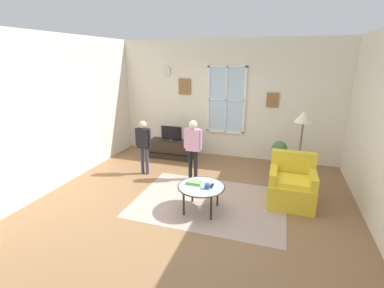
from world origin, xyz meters
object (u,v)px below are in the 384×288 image
object	(u,v)px
potted_plant_by_window	(279,151)
floor_lamp	(303,125)
armchair	(291,186)
person_black_shirt	(144,141)
book_stack	(194,183)
person_pink_shirt	(193,143)
remote_near_books	(212,186)
television	(171,133)
coffee_table	(201,188)
cup	(207,186)
tv_stand	(172,149)

from	to	relation	value
potted_plant_by_window	floor_lamp	distance (m)	1.38
armchair	person_black_shirt	bearing A→B (deg)	172.86
book_stack	floor_lamp	size ratio (longest dim) A/B	0.17
book_stack	person_pink_shirt	world-z (taller)	person_pink_shirt
remote_near_books	person_pink_shirt	distance (m)	1.34
armchair	potted_plant_by_window	xyz separation A→B (m)	(-0.25, 1.56, 0.10)
book_stack	remote_near_books	bearing A→B (deg)	-1.33
television	person_black_shirt	world-z (taller)	person_black_shirt
coffee_table	cup	xyz separation A→B (m)	(0.11, -0.06, 0.07)
cup	armchair	bearing A→B (deg)	31.17
tv_stand	floor_lamp	xyz separation A→B (m)	(2.96, -0.97, 1.08)
armchair	cup	size ratio (longest dim) A/B	9.68
television	floor_lamp	bearing A→B (deg)	-18.16
coffee_table	floor_lamp	size ratio (longest dim) A/B	0.50
person_pink_shirt	television	bearing A→B (deg)	129.82
potted_plant_by_window	floor_lamp	bearing A→B (deg)	-70.49
book_stack	floor_lamp	xyz separation A→B (m)	(1.66, 1.24, 0.83)
coffee_table	potted_plant_by_window	size ratio (longest dim) A/B	1.18
cup	floor_lamp	size ratio (longest dim) A/B	0.06
tv_stand	book_stack	bearing A→B (deg)	-59.55
person_black_shirt	potted_plant_by_window	bearing A→B (deg)	22.99
coffee_table	book_stack	world-z (taller)	book_stack
remote_near_books	person_black_shirt	world-z (taller)	person_black_shirt
television	potted_plant_by_window	distance (m)	2.62
book_stack	cup	world-z (taller)	cup
person_black_shirt	person_pink_shirt	size ratio (longest dim) A/B	0.94
coffee_table	floor_lamp	distance (m)	2.18
tv_stand	person_pink_shirt	distance (m)	1.55
armchair	coffee_table	xyz separation A→B (m)	(-1.42, -0.73, 0.09)
television	armchair	world-z (taller)	armchair
remote_near_books	person_black_shirt	size ratio (longest dim) A/B	0.12
coffee_table	person_black_shirt	world-z (taller)	person_black_shirt
book_stack	potted_plant_by_window	size ratio (longest dim) A/B	0.40
remote_near_books	floor_lamp	world-z (taller)	floor_lamp
person_pink_shirt	floor_lamp	distance (m)	2.11
coffee_table	cup	distance (m)	0.15
armchair	remote_near_books	xyz separation A→B (m)	(-1.26, -0.69, 0.13)
tv_stand	remote_near_books	size ratio (longest dim) A/B	8.06
cup	person_black_shirt	distance (m)	2.10
cup	remote_near_books	world-z (taller)	cup
tv_stand	coffee_table	world-z (taller)	tv_stand
potted_plant_by_window	remote_near_books	bearing A→B (deg)	-114.11
coffee_table	potted_plant_by_window	distance (m)	2.58
remote_near_books	person_pink_shirt	world-z (taller)	person_pink_shirt
tv_stand	person_black_shirt	world-z (taller)	person_black_shirt
cup	floor_lamp	world-z (taller)	floor_lamp
book_stack	remote_near_books	world-z (taller)	book_stack
armchair	coffee_table	bearing A→B (deg)	-152.70
floor_lamp	tv_stand	bearing A→B (deg)	161.79
cup	floor_lamp	distance (m)	2.11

